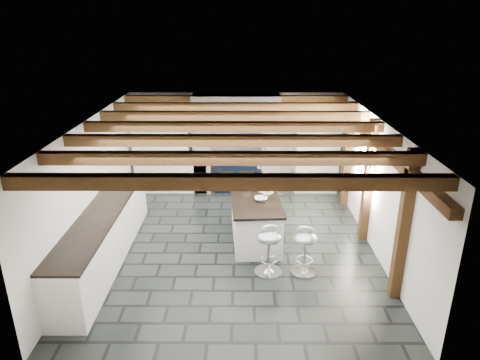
{
  "coord_description": "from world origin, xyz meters",
  "views": [
    {
      "loc": [
        0.13,
        -7.02,
        3.9
      ],
      "look_at": [
        0.1,
        0.4,
        1.1
      ],
      "focal_mm": 32.0,
      "sensor_mm": 36.0,
      "label": 1
    }
  ],
  "objects_px": {
    "range_cooker": "(236,171)",
    "bar_stool_far": "(269,244)",
    "kitchen_island": "(255,218)",
    "bar_stool_near": "(305,245)"
  },
  "relations": [
    {
      "from": "range_cooker",
      "to": "kitchen_island",
      "type": "distance_m",
      "value": 2.55
    },
    {
      "from": "bar_stool_near",
      "to": "range_cooker",
      "type": "bearing_deg",
      "value": 123.13
    },
    {
      "from": "range_cooker",
      "to": "bar_stool_far",
      "type": "bearing_deg",
      "value": -81.23
    },
    {
      "from": "kitchen_island",
      "to": "bar_stool_near",
      "type": "height_order",
      "value": "kitchen_island"
    },
    {
      "from": "kitchen_island",
      "to": "bar_stool_near",
      "type": "relative_size",
      "value": 2.16
    },
    {
      "from": "range_cooker",
      "to": "bar_stool_near",
      "type": "relative_size",
      "value": 1.24
    },
    {
      "from": "range_cooker",
      "to": "kitchen_island",
      "type": "bearing_deg",
      "value": -81.32
    },
    {
      "from": "range_cooker",
      "to": "bar_stool_near",
      "type": "height_order",
      "value": "range_cooker"
    },
    {
      "from": "bar_stool_far",
      "to": "kitchen_island",
      "type": "bearing_deg",
      "value": 77.4
    },
    {
      "from": "range_cooker",
      "to": "kitchen_island",
      "type": "height_order",
      "value": "kitchen_island"
    }
  ]
}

